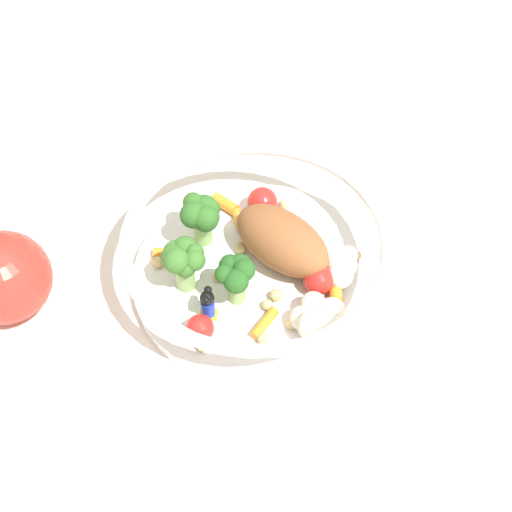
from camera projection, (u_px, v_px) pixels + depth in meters
ground_plane at (255, 271)px, 0.69m from camera, size 2.40×2.40×0.00m
food_container at (260, 257)px, 0.65m from camera, size 0.24×0.24×0.07m
loose_apple at (4, 277)px, 0.63m from camera, size 0.08×0.08×0.09m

